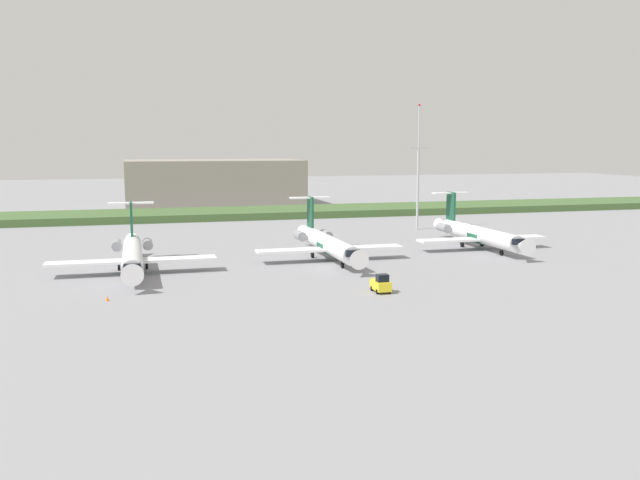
{
  "coord_description": "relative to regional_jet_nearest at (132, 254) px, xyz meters",
  "views": [
    {
      "loc": [
        -27.5,
        -93.42,
        17.63
      ],
      "look_at": [
        0.0,
        6.94,
        3.0
      ],
      "focal_mm": 38.03,
      "sensor_mm": 36.0,
      "label": 1
    }
  ],
  "objects": [
    {
      "name": "grass_berm",
      "position": [
        28.14,
        69.64,
        -1.67
      ],
      "size": [
        320.0,
        20.0,
        1.73
      ],
      "primitive_type": "cube",
      "color": "#426033",
      "rests_on": "ground"
    },
    {
      "name": "distant_hangar",
      "position": [
        23.14,
        103.98,
        4.11
      ],
      "size": [
        50.07,
        28.67,
        13.29
      ],
      "primitive_type": "cube",
      "color": "gray",
      "rests_on": "ground"
    },
    {
      "name": "regional_jet_second",
      "position": [
        29.19,
        3.13,
        0.0
      ],
      "size": [
        22.81,
        31.0,
        9.0
      ],
      "color": "white",
      "rests_on": "ground"
    },
    {
      "name": "regional_jet_nearest",
      "position": [
        0.0,
        0.0,
        0.0
      ],
      "size": [
        22.81,
        31.0,
        9.0
      ],
      "color": "white",
      "rests_on": "ground"
    },
    {
      "name": "ground_plane",
      "position": [
        28.14,
        26.61,
        -2.54
      ],
      "size": [
        500.0,
        500.0,
        0.0
      ],
      "primitive_type": "plane",
      "color": "gray"
    },
    {
      "name": "regional_jet_third",
      "position": [
        57.21,
        7.16,
        0.0
      ],
      "size": [
        22.81,
        31.0,
        9.0
      ],
      "color": "white",
      "rests_on": "ground"
    },
    {
      "name": "baggage_tug",
      "position": [
        28.88,
        -21.56,
        -1.53
      ],
      "size": [
        1.72,
        3.2,
        2.3
      ],
      "color": "yellow",
      "rests_on": "ground"
    },
    {
      "name": "antenna_mast",
      "position": [
        57.7,
        34.17,
        8.22
      ],
      "size": [
        4.4,
        0.5,
        26.03
      ],
      "color": "#B2B2B7",
      "rests_on": "ground"
    },
    {
      "name": "safety_cone_front_marker",
      "position": [
        -2.84,
        -17.6,
        -2.26
      ],
      "size": [
        0.44,
        0.44,
        0.55
      ],
      "primitive_type": "cone",
      "color": "orange",
      "rests_on": "ground"
    }
  ]
}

